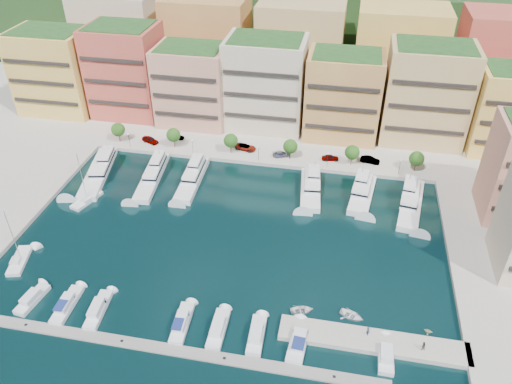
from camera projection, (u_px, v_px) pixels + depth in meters
The scene contains 54 objects.
ground at pixel (231, 238), 107.24m from camera, with size 400.00×400.00×0.00m, color black.
north_quay at pixel (277, 113), 156.96m from camera, with size 220.00×64.00×2.00m, color #9E998E.
hillside at pixel (296, 59), 195.46m from camera, with size 240.00×40.00×58.00m, color #1E3917.
south_pontoon at pixel (172, 351), 83.66m from camera, with size 72.00×2.20×0.35m, color gray.
finger_pier at pixel (373, 343), 84.88m from camera, with size 32.00×5.00×2.00m, color #9E998E.
apartment_0 at pixel (55, 71), 150.04m from camera, with size 22.00×16.50×24.80m.
apartment_1 at pixel (126, 71), 147.61m from camera, with size 20.00×16.50×26.80m.
apartment_2 at pixel (193, 85), 143.85m from camera, with size 20.00×15.50×22.80m.
apartment_3 at pixel (266, 83), 141.29m from camera, with size 22.00×16.50×25.80m.
apartment_4 at pixel (343, 96), 136.80m from camera, with size 20.00×15.50×23.80m.
apartment_5 at pixel (426, 94), 134.09m from camera, with size 22.00×16.50×26.80m.
backblock_0 at pixel (121, 39), 166.01m from camera, with size 26.00×18.00×30.00m, color beige.
backblock_1 at pixel (208, 45), 161.29m from camera, with size 26.00×18.00×30.00m, color tan.
backblock_2 at pixel (300, 51), 156.58m from camera, with size 26.00×18.00×30.00m, color tan.
backblock_3 at pixel (398, 57), 151.86m from camera, with size 26.00×18.00×30.00m, color #E8BE54.
backblock_4 at pixel (502, 64), 147.15m from camera, with size 26.00×18.00×30.00m, color #BE4B3F.
tree_0 at pixel (118, 130), 137.66m from camera, with size 3.80×3.80×5.65m.
tree_1 at pixel (173, 135), 135.15m from camera, with size 3.80×3.80×5.65m.
tree_2 at pixel (231, 141), 132.63m from camera, with size 3.80×3.80×5.65m.
tree_3 at pixel (290, 146), 130.12m from camera, with size 3.80×3.80×5.65m.
tree_4 at pixel (352, 152), 127.60m from camera, with size 3.80×3.80×5.65m.
tree_5 at pixel (417, 159), 125.09m from camera, with size 3.80×3.80×5.65m.
lamppost_0 at pixel (129, 138), 135.72m from camera, with size 0.30×0.30×4.20m.
lamppost_1 at pixel (192, 144), 132.89m from camera, with size 0.30×0.30×4.20m.
lamppost_2 at pixel (259, 151), 130.06m from camera, with size 0.30×0.30×4.20m.
lamppost_3 at pixel (328, 158), 127.23m from camera, with size 0.30×0.30×4.20m.
lamppost_4 at pixel (400, 165), 124.40m from camera, with size 0.30×0.30×4.20m.
yacht_0 at pixel (99, 170), 127.51m from camera, with size 9.29×23.45×7.30m.
yacht_1 at pixel (153, 174), 125.84m from camera, with size 6.47×21.81×7.30m.
yacht_2 at pixel (193, 176), 124.90m from camera, with size 5.01×19.77×7.30m.
yacht_4 at pixel (311, 187), 121.21m from camera, with size 6.26×17.48×7.30m.
yacht_5 at pixel (362, 192), 119.51m from camera, with size 6.75×16.84×7.30m.
yacht_6 at pixel (411, 201), 116.37m from camera, with size 7.35×20.55×7.30m.
cruiser_0 at pixel (32, 299), 92.25m from camera, with size 3.40×7.86×2.55m.
cruiser_1 at pixel (67, 305), 91.11m from camera, with size 2.81×9.20×2.66m.
cruiser_2 at pixel (98, 310), 90.17m from camera, with size 3.18×9.29×2.55m.
cruiser_4 at pixel (182, 323), 87.65m from camera, with size 3.04×9.21×2.66m.
cruiser_5 at pixel (218, 329), 86.65m from camera, with size 2.77×8.64×2.55m.
cruiser_6 at pixel (257, 335), 85.58m from camera, with size 2.88×8.40×2.55m.
cruiser_7 at pixel (298, 342), 84.41m from camera, with size 3.42×9.05×2.66m.
cruiser_9 at pixel (386, 356), 82.17m from camera, with size 2.51×7.32×2.55m.
sailboat_0 at pixel (20, 261), 101.02m from camera, with size 4.90×8.96×13.20m.
sailboat_2 at pixel (87, 200), 118.10m from camera, with size 5.10×8.76×13.20m.
tender_0 at pixel (302, 310), 90.30m from camera, with size 2.99×4.19×0.87m, color silver.
tender_2 at pixel (352, 315), 89.26m from camera, with size 3.12×4.37×0.91m, color white.
tender_3 at pixel (428, 331), 86.52m from camera, with size 1.33×1.54×0.81m, color #BFBC92.
car_0 at pixel (150, 140), 138.83m from camera, with size 2.04×5.06×1.72m, color gray.
car_1 at pixel (177, 137), 140.60m from camera, with size 1.41×4.05×1.34m, color gray.
car_2 at pixel (246, 147), 135.67m from camera, with size 2.61×5.66×1.57m, color gray.
car_3 at pixel (281, 154), 132.87m from camera, with size 1.88×4.62×1.34m, color gray.
car_4 at pixel (330, 158), 131.27m from camera, with size 1.76×4.38×1.49m, color gray.
car_5 at pixel (370, 160), 130.16m from camera, with size 1.75×5.02×1.65m, color gray.
person_0 at pixel (368, 331), 84.62m from camera, with size 0.67×0.44×1.83m, color #243048.
person_1 at pixel (423, 346), 82.12m from camera, with size 0.89×0.69×1.84m, color #48372B.
Camera 1 is at (20.98, -79.31, 69.99)m, focal length 35.00 mm.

